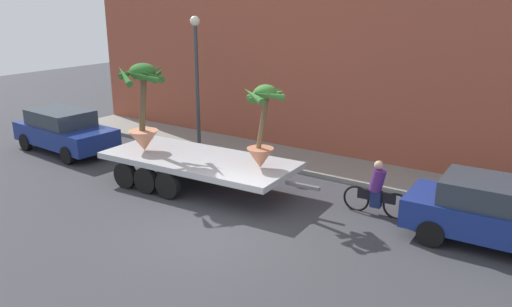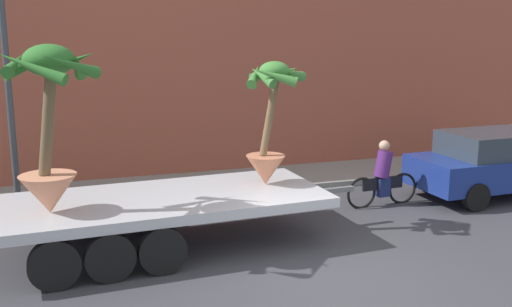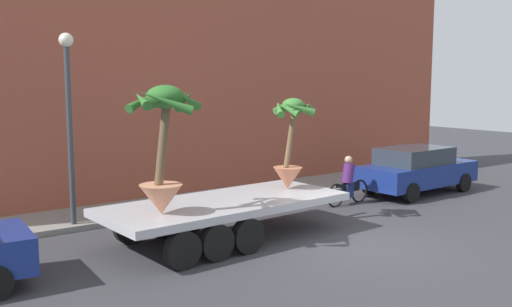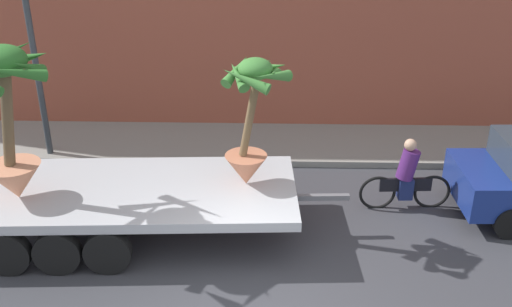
# 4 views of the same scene
# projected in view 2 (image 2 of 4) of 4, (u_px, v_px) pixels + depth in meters

# --- Properties ---
(ground_plane) EXTENTS (60.00, 60.00, 0.00)m
(ground_plane) POSITION_uv_depth(u_px,v_px,m) (328.00, 278.00, 9.52)
(ground_plane) COLOR #38383D
(sidewalk) EXTENTS (24.00, 2.20, 0.15)m
(sidewalk) POSITION_uv_depth(u_px,v_px,m) (227.00, 183.00, 15.17)
(sidewalk) COLOR gray
(sidewalk) RESTS_ON ground
(building_facade) EXTENTS (24.00, 1.20, 7.85)m
(building_facade) POSITION_uv_depth(u_px,v_px,m) (209.00, 30.00, 15.96)
(building_facade) COLOR #9E4C38
(building_facade) RESTS_ON ground
(flatbed_trailer) EXTENTS (7.05, 2.79, 0.98)m
(flatbed_trailer) POSITION_uv_depth(u_px,v_px,m) (147.00, 209.00, 10.58)
(flatbed_trailer) COLOR #B7BABF
(flatbed_trailer) RESTS_ON ground
(potted_palm_rear) EXTENTS (1.60, 1.66, 2.74)m
(potted_palm_rear) POSITION_uv_depth(u_px,v_px,m) (49.00, 128.00, 9.42)
(potted_palm_rear) COLOR tan
(potted_palm_rear) RESTS_ON flatbed_trailer
(potted_palm_middle) EXTENTS (1.24, 1.25, 2.38)m
(potted_palm_middle) POSITION_uv_depth(u_px,v_px,m) (270.00, 122.00, 11.25)
(potted_palm_middle) COLOR #C17251
(potted_palm_middle) RESTS_ON flatbed_trailer
(cyclist) EXTENTS (1.84, 0.37, 1.54)m
(cyclist) POSITION_uv_depth(u_px,v_px,m) (383.00, 177.00, 13.33)
(cyclist) COLOR black
(cyclist) RESTS_ON ground
(parked_car) EXTENTS (4.52, 1.99, 1.58)m
(parked_car) POSITION_uv_depth(u_px,v_px,m) (500.00, 162.00, 14.11)
(parked_car) COLOR navy
(parked_car) RESTS_ON ground
(street_lamp) EXTENTS (0.36, 0.36, 4.83)m
(street_lamp) POSITION_uv_depth(u_px,v_px,m) (6.00, 64.00, 12.25)
(street_lamp) COLOR #383D42
(street_lamp) RESTS_ON sidewalk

